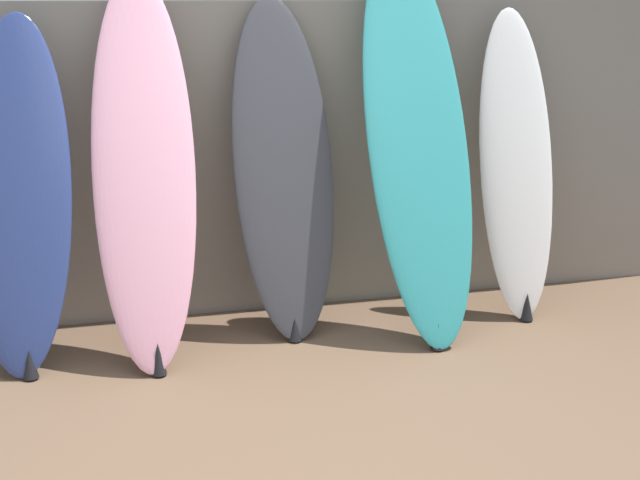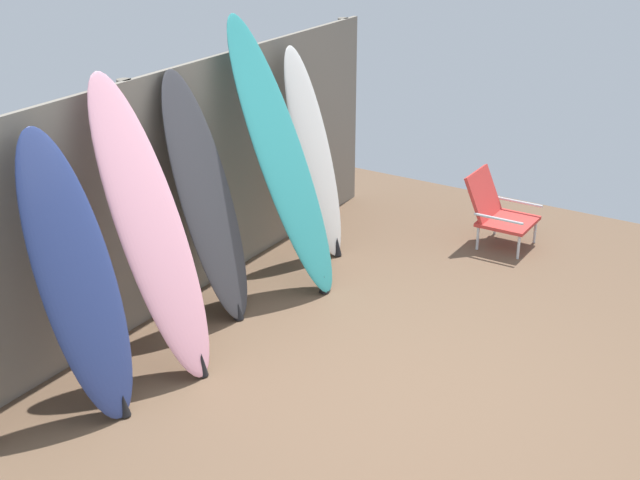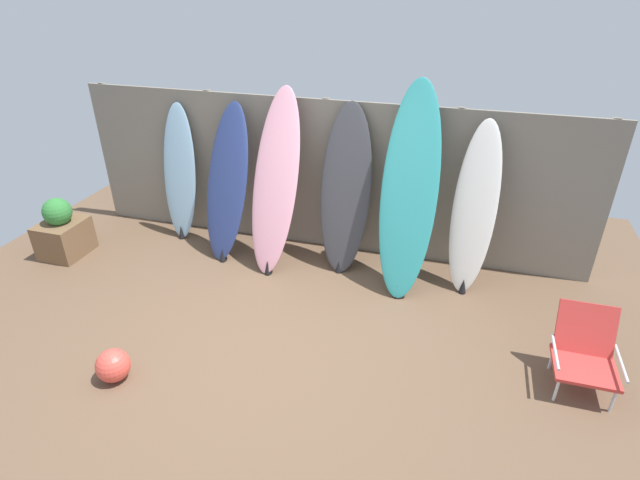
# 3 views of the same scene
# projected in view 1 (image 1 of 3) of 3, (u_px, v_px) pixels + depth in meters

# --- Properties ---
(fence_back) EXTENTS (6.08, 0.11, 1.80)m
(fence_back) POSITION_uv_depth(u_px,v_px,m) (213.00, 163.00, 5.10)
(fence_back) COLOR gray
(fence_back) RESTS_ON ground
(surfboard_navy_1) EXTENTS (0.60, 0.74, 1.76)m
(surfboard_navy_1) POSITION_uv_depth(u_px,v_px,m) (19.00, 195.00, 4.42)
(surfboard_navy_1) COLOR navy
(surfboard_navy_1) RESTS_ON ground
(surfboard_pink_2) EXTENTS (0.58, 0.88, 1.97)m
(surfboard_pink_2) POSITION_uv_depth(u_px,v_px,m) (144.00, 170.00, 4.50)
(surfboard_pink_2) COLOR pink
(surfboard_pink_2) RESTS_ON ground
(surfboard_charcoal_3) EXTENTS (0.58, 0.61, 1.83)m
(surfboard_charcoal_3) POSITION_uv_depth(u_px,v_px,m) (284.00, 170.00, 4.85)
(surfboard_charcoal_3) COLOR #38383D
(surfboard_charcoal_3) RESTS_ON ground
(surfboard_teal_4) EXTENTS (0.60, 0.92, 2.12)m
(surfboard_teal_4) POSITION_uv_depth(u_px,v_px,m) (418.00, 144.00, 4.83)
(surfboard_teal_4) COLOR teal
(surfboard_teal_4) RESTS_ON ground
(surfboard_white_5) EXTENTS (0.48, 0.59, 1.77)m
(surfboard_white_5) POSITION_uv_depth(u_px,v_px,m) (516.00, 166.00, 5.16)
(surfboard_white_5) COLOR white
(surfboard_white_5) RESTS_ON ground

